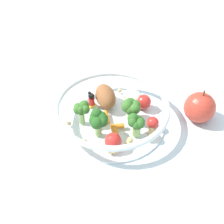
# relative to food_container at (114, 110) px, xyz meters

# --- Properties ---
(ground_plane) EXTENTS (2.40, 2.40, 0.00)m
(ground_plane) POSITION_rel_food_container_xyz_m (-0.00, 0.02, -0.03)
(ground_plane) COLOR silver
(food_container) EXTENTS (0.24, 0.24, 0.07)m
(food_container) POSITION_rel_food_container_xyz_m (0.00, 0.00, 0.00)
(food_container) COLOR white
(food_container) RESTS_ON ground_plane
(loose_apple) EXTENTS (0.07, 0.07, 0.08)m
(loose_apple) POSITION_rel_food_container_xyz_m (-0.01, -0.18, 0.00)
(loose_apple) COLOR #BC3828
(loose_apple) RESTS_ON ground_plane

